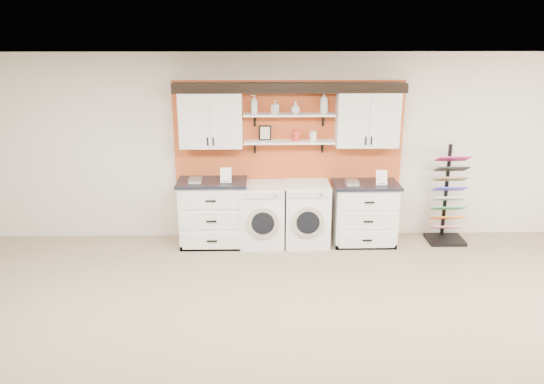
{
  "coord_description": "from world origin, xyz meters",
  "views": [
    {
      "loc": [
        -0.42,
        -3.8,
        3.12
      ],
      "look_at": [
        -0.28,
        2.3,
        1.23
      ],
      "focal_mm": 35.0,
      "sensor_mm": 36.0,
      "label": 1
    }
  ],
  "objects_px": {
    "base_cabinet_left": "(213,213)",
    "base_cabinet_right": "(364,213)",
    "dryer": "(306,214)",
    "washer": "(263,214)",
    "sample_rack": "(447,211)"
  },
  "relations": [
    {
      "from": "base_cabinet_left",
      "to": "base_cabinet_right",
      "type": "relative_size",
      "value": 1.05
    },
    {
      "from": "base_cabinet_right",
      "to": "dryer",
      "type": "height_order",
      "value": "base_cabinet_right"
    },
    {
      "from": "washer",
      "to": "dryer",
      "type": "relative_size",
      "value": 0.99
    },
    {
      "from": "base_cabinet_left",
      "to": "sample_rack",
      "type": "relative_size",
      "value": 0.68
    },
    {
      "from": "base_cabinet_right",
      "to": "washer",
      "type": "height_order",
      "value": "base_cabinet_right"
    },
    {
      "from": "base_cabinet_left",
      "to": "washer",
      "type": "relative_size",
      "value": 1.09
    },
    {
      "from": "washer",
      "to": "sample_rack",
      "type": "height_order",
      "value": "sample_rack"
    },
    {
      "from": "sample_rack",
      "to": "base_cabinet_right",
      "type": "bearing_deg",
      "value": -177.94
    },
    {
      "from": "sample_rack",
      "to": "base_cabinet_left",
      "type": "bearing_deg",
      "value": -178.88
    },
    {
      "from": "base_cabinet_left",
      "to": "sample_rack",
      "type": "height_order",
      "value": "sample_rack"
    },
    {
      "from": "base_cabinet_right",
      "to": "dryer",
      "type": "distance_m",
      "value": 0.88
    },
    {
      "from": "base_cabinet_left",
      "to": "base_cabinet_right",
      "type": "distance_m",
      "value": 2.26
    },
    {
      "from": "base_cabinet_left",
      "to": "washer",
      "type": "xyz_separation_m",
      "value": [
        0.74,
        -0.0,
        -0.03
      ]
    },
    {
      "from": "dryer",
      "to": "base_cabinet_right",
      "type": "bearing_deg",
      "value": 0.22
    },
    {
      "from": "dryer",
      "to": "sample_rack",
      "type": "bearing_deg",
      "value": 0.95
    }
  ]
}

